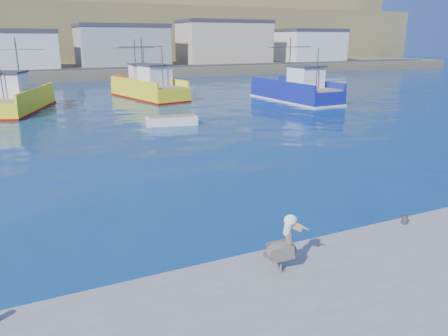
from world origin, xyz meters
The scene contains 10 objects.
ground centered at (0.00, 0.00, 0.00)m, with size 260.00×260.00×0.00m, color #072152.
dock_bollards centered at (0.60, -3.40, 0.65)m, with size 36.20×0.20×0.30m.
far_shore centered at (0.00, 109.20, 8.98)m, with size 200.00×81.00×24.00m.
trawler_yellow_a centered at (-7.91, 30.49, 1.00)m, with size 7.01×11.19×6.43m.
trawler_yellow_b centered at (5.27, 34.01, 1.04)m, with size 6.16×11.77×6.50m.
trawler_blue centered at (18.55, 25.40, 1.04)m, with size 5.42×11.49×6.51m.
boat_orange centered at (5.78, 40.23, 1.07)m, with size 4.82×9.21×6.19m.
skiff_mid centered at (2.47, 18.50, 0.27)m, with size 3.99×2.00×0.83m.
skiff_far centered at (30.55, 33.11, 0.28)m, with size 3.96×3.70×0.87m.
pelican centered at (-2.21, -4.18, 1.16)m, with size 1.24×0.69×1.54m.
Camera 1 is at (-7.97, -12.75, 6.33)m, focal length 35.00 mm.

